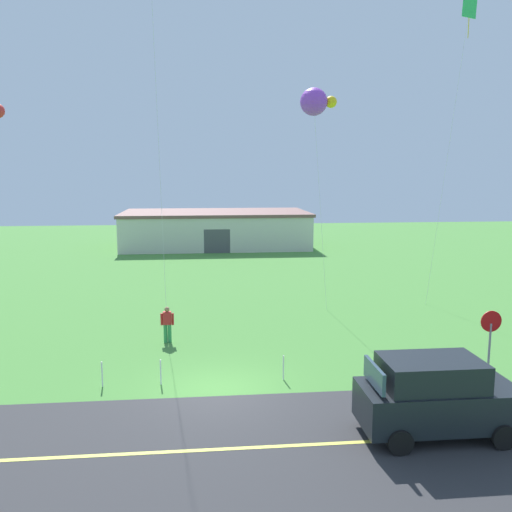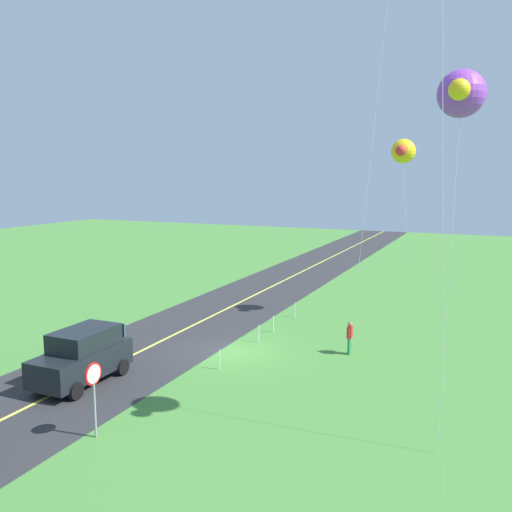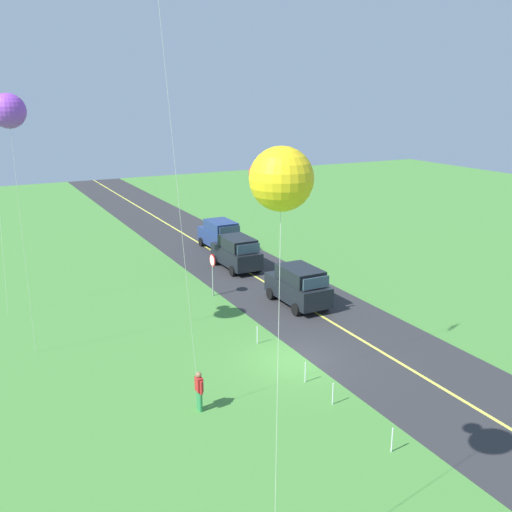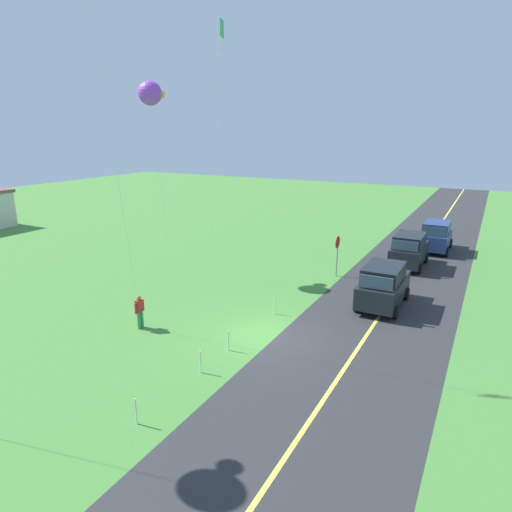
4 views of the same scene
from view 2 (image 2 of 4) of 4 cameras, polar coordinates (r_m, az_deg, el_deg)
ground_plane at (r=27.13m, az=-2.77°, el=-10.01°), size 120.00×120.00×0.10m
asphalt_road at (r=29.05m, az=-9.93°, el=-8.76°), size 120.00×7.00×0.00m
road_centre_stripe at (r=29.05m, az=-9.93°, el=-8.75°), size 120.00×0.16×0.00m
car_suv_foreground at (r=24.06m, az=-17.62°, el=-9.85°), size 4.40×2.12×2.24m
stop_sign at (r=18.99m, az=-16.53°, el=-12.74°), size 0.76×0.08×2.56m
person_adult_near at (r=26.85m, az=9.73°, el=-8.28°), size 0.58×0.22×1.60m
kite_blue_mid at (r=17.76m, az=20.58°, el=15.55°), size 1.90×1.40×11.61m
kite_yellow_high at (r=33.04m, az=15.08°, el=10.49°), size 2.05×1.40×10.57m
fence_post_0 at (r=33.28m, az=4.07°, el=-5.61°), size 0.05×0.05×0.90m
fence_post_1 at (r=30.16m, az=1.82°, el=-7.10°), size 0.05×0.05×0.90m
fence_post_2 at (r=28.38m, az=0.29°, el=-8.10°), size 0.05×0.05×0.90m
fence_post_3 at (r=24.67m, az=-3.82°, el=-10.72°), size 0.05×0.05×0.90m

